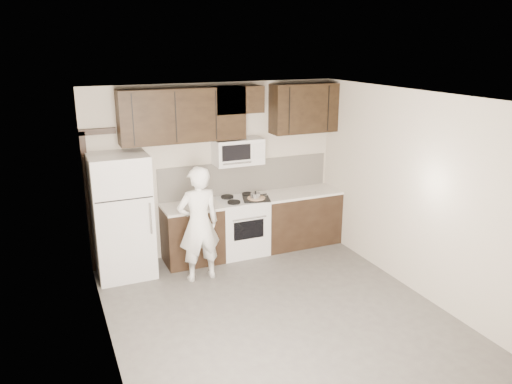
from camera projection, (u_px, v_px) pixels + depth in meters
floor at (277, 313)px, 6.29m from camera, size 4.50×4.50×0.00m
back_wall at (216, 169)px, 7.88m from camera, size 4.00×0.00×4.00m
ceiling at (279, 97)px, 5.51m from camera, size 4.50×4.50×0.00m
counter_run at (259, 223)px, 8.09m from camera, size 2.95×0.64×0.91m
stove at (241, 226)px, 7.98m from camera, size 0.76×0.66×0.94m
backsplash at (246, 177)px, 8.11m from camera, size 2.90×0.02×0.54m
upper_cabinets at (231, 111)px, 7.54m from camera, size 3.48×0.35×0.78m
microwave at (238, 152)px, 7.74m from camera, size 0.76×0.42×0.40m
refrigerator at (122, 216)px, 7.10m from camera, size 0.80×0.76×1.80m
door_trim at (90, 190)px, 7.15m from camera, size 0.50×0.08×2.12m
saucepan at (256, 197)px, 7.77m from camera, size 0.27×0.16×0.15m
baking_tray at (256, 199)px, 7.80m from camera, size 0.48×0.41×0.02m
pizza at (256, 198)px, 7.80m from camera, size 0.34×0.34×0.02m
person at (199, 224)px, 6.99m from camera, size 0.63×0.43×1.67m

